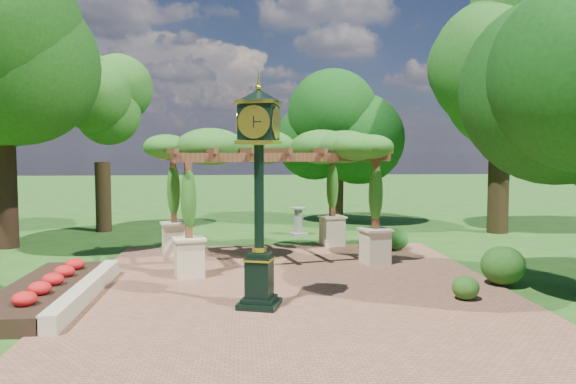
{
  "coord_description": "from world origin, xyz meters",
  "views": [
    {
      "loc": [
        -1.17,
        -11.88,
        3.3
      ],
      "look_at": [
        0.0,
        2.5,
        2.2
      ],
      "focal_mm": 35.0,
      "sensor_mm": 36.0,
      "label": 1
    }
  ],
  "objects": [
    {
      "name": "ground",
      "position": [
        0.0,
        0.0,
        0.0
      ],
      "size": [
        120.0,
        120.0,
        0.0
      ],
      "primitive_type": "plane",
      "color": "#1E4714",
      "rests_on": "ground"
    },
    {
      "name": "tree_west_near",
      "position": [
        -9.05,
        7.44,
        6.42
      ],
      "size": [
        5.23,
        5.23,
        9.34
      ],
      "color": "black",
      "rests_on": "ground"
    },
    {
      "name": "shrub_back",
      "position": [
        3.79,
        5.79,
        0.39
      ],
      "size": [
        0.92,
        0.92,
        0.71
      ],
      "primitive_type": "ellipsoid",
      "rotation": [
        0.0,
        0.0,
        0.18
      ],
      "color": "#1D5719",
      "rests_on": "brick_plaza"
    },
    {
      "name": "border_wall",
      "position": [
        -4.6,
        0.5,
        0.2
      ],
      "size": [
        0.35,
        5.0,
        0.4
      ],
      "primitive_type": "cube",
      "color": "#C6B793",
      "rests_on": "ground"
    },
    {
      "name": "tree_east_far",
      "position": [
        8.89,
        9.4,
        7.03
      ],
      "size": [
        4.88,
        4.88,
        10.25
      ],
      "color": "black",
      "rests_on": "ground"
    },
    {
      "name": "pedestal_clock",
      "position": [
        -0.84,
        -0.45,
        2.73
      ],
      "size": [
        1.12,
        1.12,
        4.57
      ],
      "rotation": [
        0.0,
        0.0,
        -0.3
      ],
      "color": "black",
      "rests_on": "brick_plaza"
    },
    {
      "name": "pergola",
      "position": [
        -0.35,
        4.63,
        3.17
      ],
      "size": [
        6.86,
        5.16,
        3.86
      ],
      "rotation": [
        0.0,
        0.0,
        0.24
      ],
      "color": "beige",
      "rests_on": "brick_plaza"
    },
    {
      "name": "shrub_front",
      "position": [
        3.65,
        -0.25,
        0.3
      ],
      "size": [
        0.73,
        0.73,
        0.52
      ],
      "primitive_type": "ellipsoid",
      "rotation": [
        0.0,
        0.0,
        -0.31
      ],
      "color": "#265217",
      "rests_on": "brick_plaza"
    },
    {
      "name": "tree_north",
      "position": [
        3.0,
        12.64,
        4.49
      ],
      "size": [
        3.63,
        3.63,
        6.55
      ],
      "color": "#342414",
      "rests_on": "ground"
    },
    {
      "name": "sundial",
      "position": [
        0.96,
        9.4,
        0.47
      ],
      "size": [
        0.78,
        0.78,
        1.07
      ],
      "rotation": [
        0.0,
        0.0,
        0.4
      ],
      "color": "gray",
      "rests_on": "ground"
    },
    {
      "name": "shrub_mid",
      "position": [
        5.08,
        0.99,
        0.51
      ],
      "size": [
        1.31,
        1.31,
        0.94
      ],
      "primitive_type": "ellipsoid",
      "rotation": [
        0.0,
        0.0,
        -0.32
      ],
      "color": "#204D15",
      "rests_on": "brick_plaza"
    },
    {
      "name": "flower_bed",
      "position": [
        -5.5,
        0.5,
        0.18
      ],
      "size": [
        1.5,
        5.0,
        0.36
      ],
      "primitive_type": "cube",
      "color": "red",
      "rests_on": "ground"
    },
    {
      "name": "brick_plaza",
      "position": [
        0.0,
        1.0,
        0.02
      ],
      "size": [
        10.0,
        12.0,
        0.04
      ],
      "primitive_type": "cube",
      "color": "brown",
      "rests_on": "ground"
    },
    {
      "name": "tree_west_far",
      "position": [
        -6.74,
        11.04,
        4.9
      ],
      "size": [
        3.16,
        3.16,
        7.18
      ],
      "color": "#322313",
      "rests_on": "ground"
    }
  ]
}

